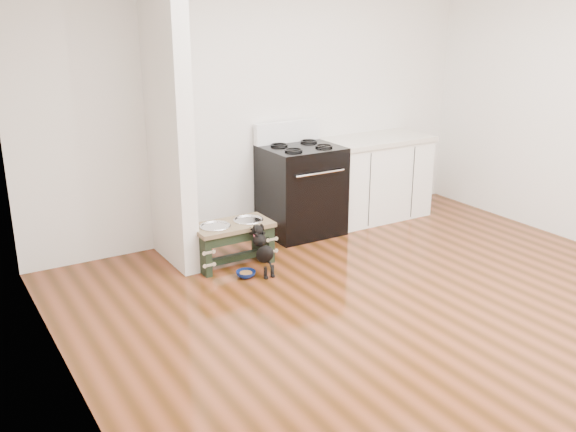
# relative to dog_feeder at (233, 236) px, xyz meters

# --- Properties ---
(ground) EXTENTS (5.00, 5.00, 0.00)m
(ground) POSITION_rel_dog_feeder_xyz_m (0.76, -1.73, -0.28)
(ground) COLOR #3F210B
(ground) RESTS_ON ground
(room_shell) EXTENTS (5.00, 5.00, 5.00)m
(room_shell) POSITION_rel_dog_feeder_xyz_m (0.76, -1.73, 1.34)
(room_shell) COLOR silver
(room_shell) RESTS_ON ground
(partition_wall) EXTENTS (0.15, 0.80, 2.70)m
(partition_wall) POSITION_rel_dog_feeder_xyz_m (-0.42, 0.37, 1.07)
(partition_wall) COLOR silver
(partition_wall) RESTS_ON ground
(oven_range) EXTENTS (0.76, 0.69, 1.14)m
(oven_range) POSITION_rel_dog_feeder_xyz_m (1.01, 0.43, 0.19)
(oven_range) COLOR black
(oven_range) RESTS_ON ground
(cabinet_run) EXTENTS (1.24, 0.64, 0.91)m
(cabinet_run) POSITION_rel_dog_feeder_xyz_m (1.99, 0.44, 0.17)
(cabinet_run) COLOR white
(cabinet_run) RESTS_ON ground
(dog_feeder) EXTENTS (0.72, 0.39, 0.41)m
(dog_feeder) POSITION_rel_dog_feeder_xyz_m (0.00, 0.00, 0.00)
(dog_feeder) COLOR black
(dog_feeder) RESTS_ON ground
(puppy) EXTENTS (0.13, 0.37, 0.44)m
(puppy) POSITION_rel_dog_feeder_xyz_m (0.13, -0.33, -0.04)
(puppy) COLOR black
(puppy) RESTS_ON ground
(floor_bowl) EXTENTS (0.19, 0.19, 0.05)m
(floor_bowl) POSITION_rel_dog_feeder_xyz_m (-0.04, -0.32, -0.26)
(floor_bowl) COLOR #0C1C55
(floor_bowl) RESTS_ON ground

